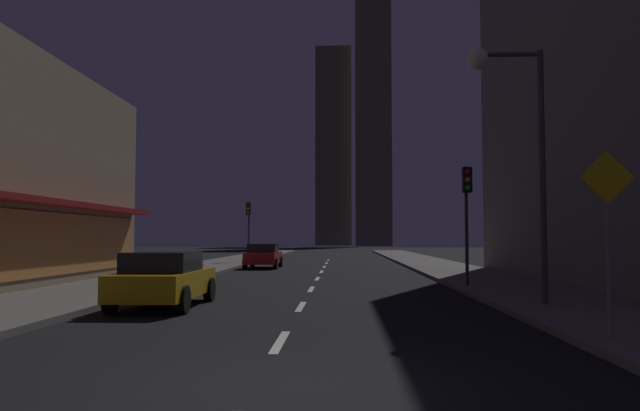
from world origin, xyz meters
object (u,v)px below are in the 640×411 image
object	(u,v)px
car_parked_far	(263,256)
traffic_light_far_left	(249,218)
fire_hydrant_far_left	(199,265)
street_lamp_right	(509,111)
car_parked_near	(164,279)
traffic_light_near_right	(467,199)
pedestrian_crossing_sign	(608,226)

from	to	relation	value
car_parked_far	traffic_light_far_left	world-z (taller)	traffic_light_far_left
fire_hydrant_far_left	street_lamp_right	bearing A→B (deg)	-50.16
car_parked_far	car_parked_near	bearing A→B (deg)	-90.00
car_parked_near	street_lamp_right	xyz separation A→B (m)	(8.98, -0.26, 4.33)
car_parked_far	traffic_light_far_left	distance (m)	6.96
car_parked_far	street_lamp_right	world-z (taller)	street_lamp_right
traffic_light_near_right	pedestrian_crossing_sign	bearing A→B (deg)	-89.46
car_parked_far	fire_hydrant_far_left	xyz separation A→B (m)	(-2.30, -6.31, -0.29)
traffic_light_far_left	street_lamp_right	distance (m)	28.30
car_parked_near	car_parked_far	xyz separation A→B (m)	(0.00, 19.56, 0.00)
car_parked_near	traffic_light_near_right	distance (m)	10.90
fire_hydrant_far_left	traffic_light_far_left	world-z (taller)	traffic_light_far_left
street_lamp_right	car_parked_near	bearing A→B (deg)	178.32
street_lamp_right	car_parked_far	bearing A→B (deg)	114.37
traffic_light_near_right	street_lamp_right	distance (m)	6.03
car_parked_near	pedestrian_crossing_sign	bearing A→B (deg)	-29.51
pedestrian_crossing_sign	street_lamp_right	bearing A→B (deg)	92.55
fire_hydrant_far_left	traffic_light_far_left	xyz separation A→B (m)	(0.40, 12.54, 2.74)
fire_hydrant_far_left	pedestrian_crossing_sign	world-z (taller)	pedestrian_crossing_sign
car_parked_near	fire_hydrant_far_left	bearing A→B (deg)	99.84
car_parked_far	pedestrian_crossing_sign	distance (m)	26.45
car_parked_near	fire_hydrant_far_left	world-z (taller)	car_parked_near
street_lamp_right	fire_hydrant_far_left	bearing A→B (deg)	129.84
fire_hydrant_far_left	traffic_light_near_right	bearing A→B (deg)	-34.33
car_parked_near	street_lamp_right	world-z (taller)	street_lamp_right
fire_hydrant_far_left	street_lamp_right	distance (m)	18.20
pedestrian_crossing_sign	car_parked_far	bearing A→B (deg)	110.38
street_lamp_right	pedestrian_crossing_sign	bearing A→B (deg)	-87.45
traffic_light_near_right	street_lamp_right	xyz separation A→B (m)	(-0.12, -5.73, 1.87)
car_parked_near	traffic_light_far_left	world-z (taller)	traffic_light_far_left
fire_hydrant_far_left	pedestrian_crossing_sign	size ratio (longest dim) A/B	0.21
traffic_light_near_right	car_parked_far	bearing A→B (deg)	122.85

